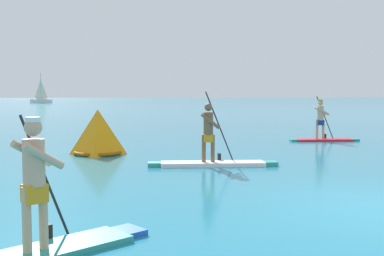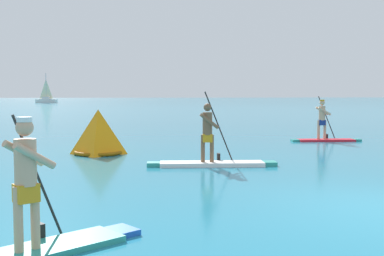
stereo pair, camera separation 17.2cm
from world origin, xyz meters
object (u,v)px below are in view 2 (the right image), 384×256
sailboat_left_horizon (46,99)px  paddleboarder_mid_center (211,154)px  paddleboarder_near_left (25,225)px  race_marker_buoy (98,134)px  paddleboarder_far_right (325,131)px

sailboat_left_horizon → paddleboarder_mid_center: bearing=118.9°
paddleboarder_near_left → sailboat_left_horizon: size_ratio=0.47×
paddleboarder_near_left → race_marker_buoy: paddleboarder_near_left is taller
paddleboarder_mid_center → race_marker_buoy: size_ratio=2.23×
paddleboarder_mid_center → paddleboarder_far_right: bearing=50.9°
paddleboarder_mid_center → race_marker_buoy: bearing=141.6°
race_marker_buoy → sailboat_left_horizon: size_ratio=0.26×
paddleboarder_near_left → paddleboarder_mid_center: 7.68m
paddleboarder_far_right → sailboat_left_horizon: bearing=110.0°
paddleboarder_far_right → paddleboarder_near_left: bearing=-122.4°
paddleboarder_mid_center → paddleboarder_near_left: bearing=-112.1°
paddleboarder_mid_center → sailboat_left_horizon: sailboat_left_horizon is taller
paddleboarder_far_right → sailboat_left_horizon: size_ratio=0.47×
race_marker_buoy → sailboat_left_horizon: (-14.20, 86.01, 0.14)m
paddleboarder_mid_center → race_marker_buoy: 4.39m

